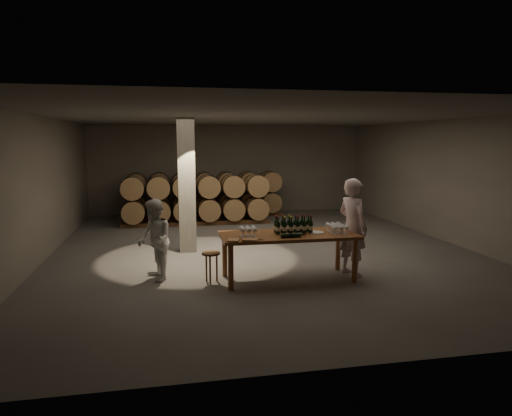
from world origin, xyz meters
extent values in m
plane|color=#555250|center=(0.00, 0.00, 0.00)|extent=(12.00, 12.00, 0.00)
plane|color=#605E59|center=(0.00, 0.00, 3.20)|extent=(12.00, 12.00, 0.00)
plane|color=slate|center=(0.00, 6.00, 1.60)|extent=(10.00, 0.00, 10.00)
plane|color=slate|center=(0.00, -6.00, 1.60)|extent=(10.00, 0.00, 10.00)
plane|color=slate|center=(-5.00, 0.00, 1.60)|extent=(0.00, 12.00, 12.00)
plane|color=slate|center=(5.00, 0.00, 1.60)|extent=(0.00, 12.00, 12.00)
cube|color=slate|center=(-1.80, 0.20, 1.60)|extent=(0.40, 0.40, 3.20)
cylinder|color=brown|center=(-1.18, -2.93, 0.42)|extent=(0.10, 0.10, 0.84)
cylinder|color=brown|center=(1.18, -2.93, 0.42)|extent=(0.10, 0.10, 0.84)
cylinder|color=brown|center=(-1.18, -2.07, 0.42)|extent=(0.10, 0.10, 0.84)
cylinder|color=brown|center=(1.18, -2.07, 0.42)|extent=(0.10, 0.10, 0.84)
cube|color=brown|center=(0.00, -2.50, 0.87)|extent=(2.60, 1.10, 0.06)
cube|color=brown|center=(-0.96, 4.90, 0.06)|extent=(5.48, 0.10, 0.12)
cube|color=brown|center=(-0.96, 5.50, 0.06)|extent=(5.48, 0.10, 0.12)
cylinder|color=#9C7746|center=(-3.30, 5.20, 0.47)|extent=(0.70, 0.95, 0.70)
cylinder|color=black|center=(-3.30, 4.94, 0.47)|extent=(0.73, 0.04, 0.73)
cylinder|color=black|center=(-3.30, 5.46, 0.47)|extent=(0.73, 0.04, 0.73)
cylinder|color=#9C7746|center=(-2.52, 5.20, 0.47)|extent=(0.70, 0.95, 0.70)
cylinder|color=black|center=(-2.52, 4.94, 0.47)|extent=(0.73, 0.04, 0.73)
cylinder|color=black|center=(-2.52, 5.46, 0.47)|extent=(0.73, 0.04, 0.73)
cylinder|color=#9C7746|center=(-1.74, 5.20, 0.47)|extent=(0.70, 0.95, 0.70)
cylinder|color=black|center=(-1.74, 4.94, 0.47)|extent=(0.73, 0.04, 0.73)
cylinder|color=black|center=(-1.74, 5.46, 0.47)|extent=(0.73, 0.04, 0.73)
cylinder|color=#9C7746|center=(-0.96, 5.20, 0.47)|extent=(0.70, 0.95, 0.70)
cylinder|color=black|center=(-0.96, 4.94, 0.47)|extent=(0.73, 0.04, 0.73)
cylinder|color=black|center=(-0.96, 5.46, 0.47)|extent=(0.73, 0.04, 0.73)
cylinder|color=#9C7746|center=(-0.18, 5.20, 0.47)|extent=(0.70, 0.95, 0.70)
cylinder|color=black|center=(-0.18, 4.94, 0.47)|extent=(0.73, 0.04, 0.73)
cylinder|color=black|center=(-0.18, 5.46, 0.47)|extent=(0.73, 0.04, 0.73)
cylinder|color=#9C7746|center=(0.60, 5.20, 0.47)|extent=(0.70, 0.95, 0.70)
cylinder|color=black|center=(0.60, 4.94, 0.47)|extent=(0.73, 0.04, 0.73)
cylinder|color=black|center=(0.60, 5.46, 0.47)|extent=(0.73, 0.04, 0.73)
cylinder|color=#9C7746|center=(1.38, 5.20, 0.47)|extent=(0.70, 0.95, 0.70)
cylinder|color=black|center=(1.38, 4.94, 0.47)|extent=(0.73, 0.04, 0.73)
cylinder|color=black|center=(1.38, 5.46, 0.47)|extent=(0.73, 0.04, 0.73)
cylinder|color=#9C7746|center=(-3.30, 5.20, 1.21)|extent=(0.70, 0.95, 0.70)
cylinder|color=black|center=(-3.30, 4.94, 1.21)|extent=(0.73, 0.04, 0.73)
cylinder|color=black|center=(-3.30, 5.46, 1.21)|extent=(0.73, 0.04, 0.73)
cylinder|color=#9C7746|center=(-2.52, 5.20, 1.21)|extent=(0.70, 0.95, 0.70)
cylinder|color=black|center=(-2.52, 4.94, 1.21)|extent=(0.73, 0.04, 0.73)
cylinder|color=black|center=(-2.52, 5.46, 1.21)|extent=(0.73, 0.04, 0.73)
cylinder|color=#9C7746|center=(-1.74, 5.20, 1.21)|extent=(0.70, 0.95, 0.70)
cylinder|color=black|center=(-1.74, 4.94, 1.21)|extent=(0.73, 0.04, 0.73)
cylinder|color=black|center=(-1.74, 5.46, 1.21)|extent=(0.73, 0.04, 0.73)
cylinder|color=#9C7746|center=(-0.96, 5.20, 1.21)|extent=(0.70, 0.95, 0.70)
cylinder|color=black|center=(-0.96, 4.94, 1.21)|extent=(0.73, 0.04, 0.73)
cylinder|color=black|center=(-0.96, 5.46, 1.21)|extent=(0.73, 0.04, 0.73)
cylinder|color=#9C7746|center=(-0.18, 5.20, 1.21)|extent=(0.70, 0.95, 0.70)
cylinder|color=black|center=(-0.18, 4.94, 1.21)|extent=(0.73, 0.04, 0.73)
cylinder|color=black|center=(-0.18, 5.46, 1.21)|extent=(0.73, 0.04, 0.73)
cylinder|color=#9C7746|center=(0.60, 5.20, 1.21)|extent=(0.70, 0.95, 0.70)
cylinder|color=black|center=(0.60, 4.94, 1.21)|extent=(0.73, 0.04, 0.73)
cylinder|color=black|center=(0.60, 5.46, 1.21)|extent=(0.73, 0.04, 0.73)
cylinder|color=#9C7746|center=(1.38, 5.20, 1.21)|extent=(0.70, 0.95, 0.70)
cylinder|color=black|center=(1.38, 4.94, 1.21)|extent=(0.73, 0.04, 0.73)
cylinder|color=black|center=(1.38, 5.46, 1.21)|extent=(0.73, 0.04, 0.73)
cube|color=brown|center=(-1.35, 3.50, 0.06)|extent=(4.70, 0.10, 0.12)
cube|color=brown|center=(-1.35, 4.10, 0.06)|extent=(4.70, 0.10, 0.12)
cylinder|color=#9C7746|center=(-3.30, 3.80, 0.47)|extent=(0.70, 0.95, 0.70)
cylinder|color=black|center=(-3.30, 3.54, 0.47)|extent=(0.73, 0.04, 0.73)
cylinder|color=black|center=(-3.30, 4.06, 0.47)|extent=(0.73, 0.04, 0.73)
cylinder|color=#9C7746|center=(-2.52, 3.80, 0.47)|extent=(0.70, 0.95, 0.70)
cylinder|color=black|center=(-2.52, 3.54, 0.47)|extent=(0.73, 0.04, 0.73)
cylinder|color=black|center=(-2.52, 4.06, 0.47)|extent=(0.73, 0.04, 0.73)
cylinder|color=#9C7746|center=(-1.74, 3.80, 0.47)|extent=(0.70, 0.95, 0.70)
cylinder|color=black|center=(-1.74, 3.54, 0.47)|extent=(0.73, 0.04, 0.73)
cylinder|color=black|center=(-1.74, 4.06, 0.47)|extent=(0.73, 0.04, 0.73)
cylinder|color=#9C7746|center=(-0.96, 3.80, 0.47)|extent=(0.70, 0.95, 0.70)
cylinder|color=black|center=(-0.96, 3.54, 0.47)|extent=(0.73, 0.04, 0.73)
cylinder|color=black|center=(-0.96, 4.06, 0.47)|extent=(0.73, 0.04, 0.73)
cylinder|color=#9C7746|center=(-0.18, 3.80, 0.47)|extent=(0.70, 0.95, 0.70)
cylinder|color=black|center=(-0.18, 3.54, 0.47)|extent=(0.73, 0.04, 0.73)
cylinder|color=black|center=(-0.18, 4.06, 0.47)|extent=(0.73, 0.04, 0.73)
cylinder|color=#9C7746|center=(0.60, 3.80, 0.47)|extent=(0.70, 0.95, 0.70)
cylinder|color=black|center=(0.60, 3.54, 0.47)|extent=(0.73, 0.04, 0.73)
cylinder|color=black|center=(0.60, 4.06, 0.47)|extent=(0.73, 0.04, 0.73)
cylinder|color=#9C7746|center=(-3.30, 3.80, 1.21)|extent=(0.70, 0.95, 0.70)
cylinder|color=black|center=(-3.30, 3.54, 1.21)|extent=(0.73, 0.04, 0.73)
cylinder|color=black|center=(-3.30, 4.06, 1.21)|extent=(0.73, 0.04, 0.73)
cylinder|color=#9C7746|center=(-2.52, 3.80, 1.21)|extent=(0.70, 0.95, 0.70)
cylinder|color=black|center=(-2.52, 3.54, 1.21)|extent=(0.73, 0.04, 0.73)
cylinder|color=black|center=(-2.52, 4.06, 1.21)|extent=(0.73, 0.04, 0.73)
cylinder|color=#9C7746|center=(-1.74, 3.80, 1.21)|extent=(0.70, 0.95, 0.70)
cylinder|color=black|center=(-1.74, 3.54, 1.21)|extent=(0.73, 0.04, 0.73)
cylinder|color=black|center=(-1.74, 4.06, 1.21)|extent=(0.73, 0.04, 0.73)
cylinder|color=#9C7746|center=(-0.96, 3.80, 1.21)|extent=(0.70, 0.95, 0.70)
cylinder|color=black|center=(-0.96, 3.54, 1.21)|extent=(0.73, 0.04, 0.73)
cylinder|color=black|center=(-0.96, 4.06, 1.21)|extent=(0.73, 0.04, 0.73)
cylinder|color=#9C7746|center=(-0.18, 3.80, 1.21)|extent=(0.70, 0.95, 0.70)
cylinder|color=black|center=(-0.18, 3.54, 1.21)|extent=(0.73, 0.04, 0.73)
cylinder|color=black|center=(-0.18, 4.06, 1.21)|extent=(0.73, 0.04, 0.73)
cylinder|color=#9C7746|center=(0.60, 3.80, 1.21)|extent=(0.70, 0.95, 0.70)
cylinder|color=black|center=(0.60, 3.54, 1.21)|extent=(0.73, 0.04, 0.73)
cylinder|color=black|center=(0.60, 4.06, 1.21)|extent=(0.73, 0.04, 0.73)
cylinder|color=black|center=(-0.22, -2.52, 1.01)|extent=(0.08, 0.08, 0.23)
cylinder|color=silver|center=(-0.22, -2.52, 1.00)|extent=(0.09, 0.09, 0.07)
cylinder|color=black|center=(-0.22, -2.52, 1.18)|extent=(0.03, 0.03, 0.09)
cylinder|color=yellow|center=(-0.22, -2.52, 1.23)|extent=(0.04, 0.04, 0.03)
cylinder|color=black|center=(-0.22, -2.37, 1.01)|extent=(0.08, 0.08, 0.23)
cylinder|color=silver|center=(-0.22, -2.37, 1.00)|extent=(0.09, 0.09, 0.07)
cylinder|color=black|center=(-0.22, -2.37, 1.18)|extent=(0.03, 0.03, 0.09)
cylinder|color=maroon|center=(-0.22, -2.37, 1.23)|extent=(0.04, 0.04, 0.03)
cylinder|color=black|center=(-0.09, -2.52, 1.01)|extent=(0.08, 0.08, 0.23)
cylinder|color=silver|center=(-0.09, -2.52, 1.00)|extent=(0.09, 0.09, 0.07)
cylinder|color=black|center=(-0.09, -2.52, 1.18)|extent=(0.03, 0.03, 0.09)
cylinder|color=maroon|center=(-0.09, -2.52, 1.23)|extent=(0.04, 0.04, 0.03)
cylinder|color=black|center=(-0.09, -2.37, 1.01)|extent=(0.08, 0.08, 0.23)
cylinder|color=silver|center=(-0.09, -2.37, 1.00)|extent=(0.09, 0.09, 0.07)
cylinder|color=black|center=(-0.09, -2.37, 1.18)|extent=(0.03, 0.03, 0.09)
cylinder|color=yellow|center=(-0.09, -2.37, 1.23)|extent=(0.04, 0.04, 0.03)
cylinder|color=black|center=(0.04, -2.52, 1.01)|extent=(0.08, 0.08, 0.23)
cylinder|color=silver|center=(0.04, -2.52, 1.00)|extent=(0.09, 0.09, 0.07)
cylinder|color=black|center=(0.04, -2.52, 1.18)|extent=(0.03, 0.03, 0.09)
cylinder|color=yellow|center=(0.04, -2.52, 1.23)|extent=(0.04, 0.04, 0.03)
cylinder|color=black|center=(0.04, -2.37, 1.01)|extent=(0.08, 0.08, 0.23)
cylinder|color=silver|center=(0.04, -2.37, 1.00)|extent=(0.09, 0.09, 0.07)
cylinder|color=black|center=(0.04, -2.37, 1.18)|extent=(0.03, 0.03, 0.09)
cylinder|color=maroon|center=(0.04, -2.37, 1.23)|extent=(0.04, 0.04, 0.03)
cylinder|color=black|center=(0.17, -2.52, 1.01)|extent=(0.08, 0.08, 0.23)
cylinder|color=silver|center=(0.17, -2.52, 1.00)|extent=(0.09, 0.09, 0.07)
cylinder|color=black|center=(0.17, -2.52, 1.18)|extent=(0.03, 0.03, 0.09)
cylinder|color=maroon|center=(0.17, -2.52, 1.23)|extent=(0.04, 0.04, 0.03)
cylinder|color=black|center=(0.17, -2.37, 1.01)|extent=(0.08, 0.08, 0.23)
cylinder|color=silver|center=(0.17, -2.37, 1.00)|extent=(0.09, 0.09, 0.07)
cylinder|color=black|center=(0.17, -2.37, 1.18)|extent=(0.03, 0.03, 0.09)
cylinder|color=yellow|center=(0.17, -2.37, 1.23)|extent=(0.04, 0.04, 0.03)
cylinder|color=black|center=(0.30, -2.52, 1.01)|extent=(0.08, 0.08, 0.23)
cylinder|color=silver|center=(0.30, -2.52, 1.00)|extent=(0.09, 0.09, 0.07)
cylinder|color=black|center=(0.30, -2.52, 1.18)|extent=(0.03, 0.03, 0.09)
cylinder|color=yellow|center=(0.30, -2.52, 1.23)|extent=(0.04, 0.04, 0.03)
cylinder|color=black|center=(0.30, -2.37, 1.01)|extent=(0.08, 0.08, 0.23)
cylinder|color=silver|center=(0.30, -2.37, 1.00)|extent=(0.09, 0.09, 0.07)
cylinder|color=black|center=(0.30, -2.37, 1.18)|extent=(0.03, 0.03, 0.09)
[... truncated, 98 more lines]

